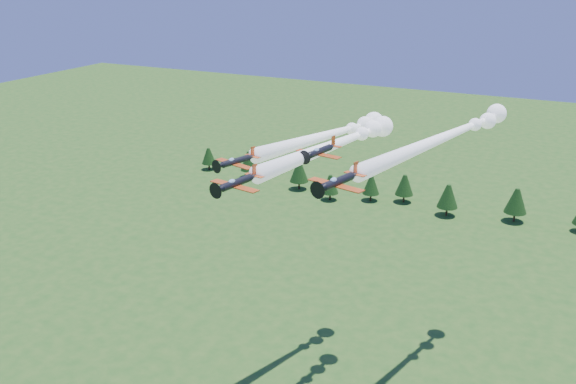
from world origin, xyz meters
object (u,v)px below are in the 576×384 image
at_px(plane_lead, 340,142).
at_px(plane_right, 448,135).
at_px(plane_left, 333,134).
at_px(plane_slot, 320,151).

xyz_separation_m(plane_lead, plane_right, (14.62, 12.55, -0.13)).
bearing_deg(plane_left, plane_slot, -56.21).
xyz_separation_m(plane_lead, plane_left, (-5.35, 10.19, -1.56)).
xyz_separation_m(plane_right, plane_slot, (-15.05, -19.84, 0.50)).
distance_m(plane_lead, plane_right, 19.27).
distance_m(plane_left, plane_right, 20.16).
relative_size(plane_lead, plane_left, 1.11).
bearing_deg(plane_lead, plane_left, 129.23).
bearing_deg(plane_right, plane_slot, -112.64).
distance_m(plane_left, plane_slot, 18.26).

